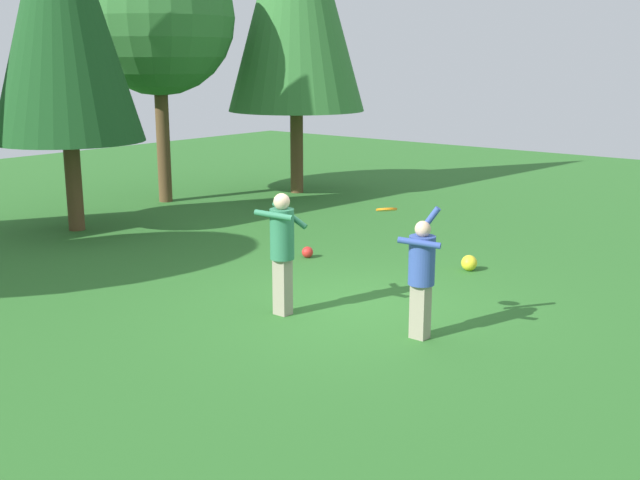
{
  "coord_description": "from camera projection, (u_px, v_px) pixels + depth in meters",
  "views": [
    {
      "loc": [
        -8.62,
        -6.52,
        3.57
      ],
      "look_at": [
        -0.37,
        0.21,
        1.05
      ],
      "focal_mm": 43.48,
      "sensor_mm": 36.0,
      "label": 1
    }
  ],
  "objects": [
    {
      "name": "ball_red",
      "position": [
        307.0,
        252.0,
        14.12
      ],
      "size": [
        0.21,
        0.21,
        0.21
      ],
      "primitive_type": "sphere",
      "color": "red",
      "rests_on": "ground_plane"
    },
    {
      "name": "tree_right",
      "position": [
        158.0,
        18.0,
        18.65
      ],
      "size": [
        3.72,
        3.72,
        6.36
      ],
      "color": "brown",
      "rests_on": "ground_plane"
    },
    {
      "name": "person_thrower",
      "position": [
        422.0,
        269.0,
        9.89
      ],
      "size": [
        0.61,
        0.59,
        1.72
      ],
      "rotation": [
        0.0,
        0.0,
        1.92
      ],
      "color": "gray",
      "rests_on": "ground_plane"
    },
    {
      "name": "ball_yellow",
      "position": [
        469.0,
        263.0,
        13.25
      ],
      "size": [
        0.27,
        0.27,
        0.27
      ],
      "primitive_type": "sphere",
      "color": "yellow",
      "rests_on": "ground_plane"
    },
    {
      "name": "frisbee",
      "position": [
        387.0,
        210.0,
        9.87
      ],
      "size": [
        0.38,
        0.38,
        0.1
      ],
      "color": "orange"
    },
    {
      "name": "tree_center",
      "position": [
        61.0,
        5.0,
        15.38
      ],
      "size": [
        3.06,
        3.06,
        7.32
      ],
      "color": "brown",
      "rests_on": "ground_plane"
    },
    {
      "name": "person_catcher",
      "position": [
        282.0,
        243.0,
        10.8
      ],
      "size": [
        0.57,
        0.65,
        1.75
      ],
      "rotation": [
        0.0,
        0.0,
        -1.41
      ],
      "color": "gray",
      "rests_on": "ground_plane"
    },
    {
      "name": "ground_plane",
      "position": [
        347.0,
        307.0,
        11.33
      ],
      "size": [
        40.0,
        40.0,
        0.0
      ],
      "primitive_type": "plane",
      "color": "#2D6B28"
    }
  ]
}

